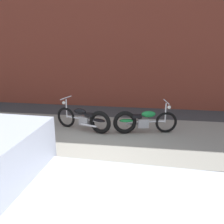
% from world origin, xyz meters
% --- Properties ---
extents(ground_plane, '(80.00, 80.00, 0.00)m').
position_xyz_m(ground_plane, '(0.00, 0.00, 0.00)').
color(ground_plane, '#38383A').
extents(sidewalk_slab, '(36.00, 3.50, 0.01)m').
position_xyz_m(sidewalk_slab, '(0.00, 1.75, 0.00)').
color(sidewalk_slab, gray).
rests_on(sidewalk_slab, ground).
extents(brick_building_wall, '(36.00, 0.50, 6.20)m').
position_xyz_m(brick_building_wall, '(0.00, 5.20, 3.10)').
color(brick_building_wall, brown).
rests_on(brick_building_wall, ground).
extents(motorcycle_black, '(1.94, 0.85, 1.03)m').
position_xyz_m(motorcycle_black, '(-0.36, 2.00, 0.40)').
color(motorcycle_black, black).
rests_on(motorcycle_black, ground).
extents(motorcycle_green, '(1.98, 0.68, 1.03)m').
position_xyz_m(motorcycle_green, '(1.35, 2.05, 0.40)').
color(motorcycle_green, black).
rests_on(motorcycle_green, ground).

